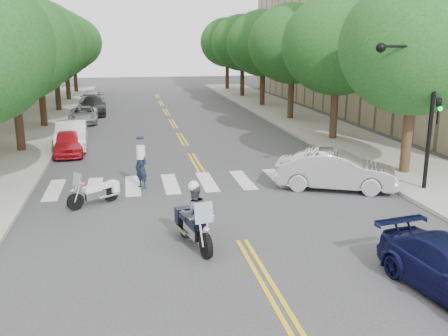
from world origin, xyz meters
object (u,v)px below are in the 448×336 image
object	(u,v)px
motorcycle_police	(193,217)
officer_standing	(141,168)
motorcycle_parked	(98,192)
convertible	(335,170)

from	to	relation	value
motorcycle_police	officer_standing	bearing A→B (deg)	-91.01
motorcycle_parked	officer_standing	world-z (taller)	officer_standing
motorcycle_parked	officer_standing	distance (m)	2.45
motorcycle_police	officer_standing	world-z (taller)	motorcycle_police
motorcycle_parked	officer_standing	bearing A→B (deg)	-77.30
motorcycle_police	convertible	xyz separation A→B (m)	(6.32, 4.57, -0.10)
officer_standing	convertible	size ratio (longest dim) A/B	0.36
motorcycle_parked	convertible	size ratio (longest dim) A/B	0.39
motorcycle_police	convertible	size ratio (longest dim) A/B	0.51
motorcycle_police	convertible	world-z (taller)	motorcycle_police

